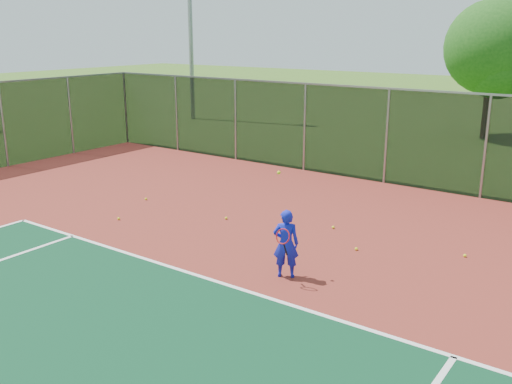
% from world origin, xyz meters
% --- Properties ---
extents(court_apron, '(30.00, 20.00, 0.02)m').
position_xyz_m(court_apron, '(0.00, 2.00, 0.01)').
color(court_apron, maroon).
rests_on(court_apron, ground).
extents(fence_back, '(30.00, 0.06, 3.03)m').
position_xyz_m(fence_back, '(0.00, 12.00, 1.56)').
color(fence_back, black).
rests_on(fence_back, court_apron).
extents(tennis_player, '(0.60, 0.68, 2.10)m').
position_xyz_m(tennis_player, '(-1.64, 4.00, 0.72)').
color(tennis_player, '#131CB9').
rests_on(tennis_player, court_apron).
extents(practice_ball_0, '(0.07, 0.07, 0.07)m').
position_xyz_m(practice_ball_0, '(-4.81, 6.12, 0.06)').
color(practice_ball_0, yellow).
rests_on(practice_ball_0, court_apron).
extents(practice_ball_1, '(0.07, 0.07, 0.07)m').
position_xyz_m(practice_ball_1, '(-7.05, 4.47, 0.06)').
color(practice_ball_1, yellow).
rests_on(practice_ball_1, court_apron).
extents(practice_ball_2, '(0.07, 0.07, 0.07)m').
position_xyz_m(practice_ball_2, '(0.97, 7.10, 0.06)').
color(practice_ball_2, yellow).
rests_on(practice_ball_2, court_apron).
extents(practice_ball_5, '(0.07, 0.07, 0.07)m').
position_xyz_m(practice_ball_5, '(-1.11, 6.09, 0.06)').
color(practice_ball_5, yellow).
rests_on(practice_ball_5, court_apron).
extents(practice_ball_6, '(0.07, 0.07, 0.07)m').
position_xyz_m(practice_ball_6, '(-2.21, 7.09, 0.06)').
color(practice_ball_6, yellow).
rests_on(practice_ball_6, court_apron).
extents(practice_ball_7, '(0.07, 0.07, 0.07)m').
position_xyz_m(practice_ball_7, '(-7.79, 6.15, 0.06)').
color(practice_ball_7, yellow).
rests_on(practice_ball_7, court_apron).
extents(tree_back_left, '(4.18, 4.18, 6.13)m').
position_xyz_m(tree_back_left, '(-2.47, 22.21, 3.85)').
color(tree_back_left, '#362513').
rests_on(tree_back_left, ground).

